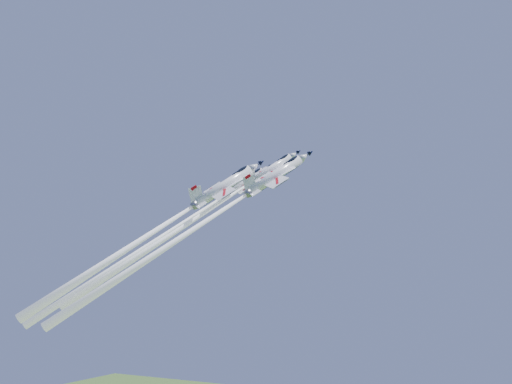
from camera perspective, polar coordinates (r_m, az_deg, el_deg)
The scene contains 4 objects.
jet_lead at distance 116.86m, azimuth -6.30°, elevation -2.83°, with size 28.84×33.26×38.46m.
jet_left at distance 121.52m, azimuth -9.38°, elevation -4.41°, with size 30.11×34.86×40.34m.
jet_right at distance 108.95m, azimuth -6.23°, elevation -3.71°, with size 30.66×34.72×39.99m.
jet_slot at distance 113.60m, azimuth -10.09°, elevation -3.86°, with size 29.17×32.27×36.97m.
Camera 1 is at (53.81, -101.41, 80.98)m, focal length 40.00 mm.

